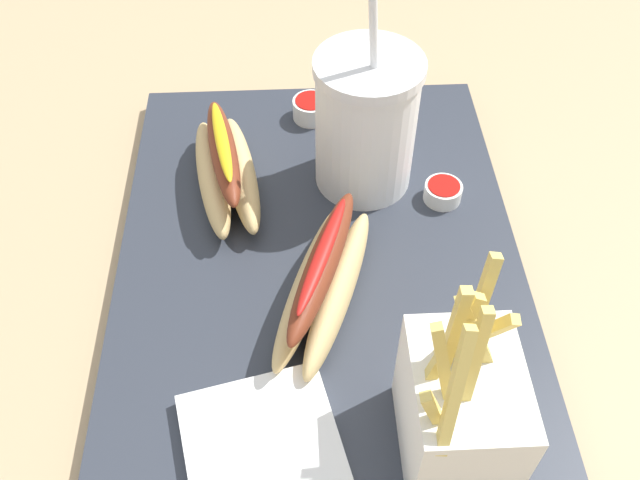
{
  "coord_description": "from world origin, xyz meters",
  "views": [
    {
      "loc": [
        0.38,
        -0.02,
        0.5
      ],
      "look_at": [
        0.0,
        0.0,
        0.05
      ],
      "focal_mm": 38.67,
      "sensor_mm": 36.0,
      "label": 1
    }
  ],
  "objects_px": {
    "hot_dog_1": "(226,170)",
    "napkin_stack": "(262,445)",
    "soda_cup": "(366,123)",
    "fries_basket": "(459,410)",
    "ketchup_cup_2": "(308,108)",
    "ketchup_cup_1": "(443,191)",
    "hot_dog_2": "(324,281)"
  },
  "relations": [
    {
      "from": "hot_dog_1",
      "to": "napkin_stack",
      "type": "bearing_deg",
      "value": 7.46
    },
    {
      "from": "soda_cup",
      "to": "fries_basket",
      "type": "distance_m",
      "value": 0.28
    },
    {
      "from": "hot_dog_1",
      "to": "ketchup_cup_2",
      "type": "height_order",
      "value": "hot_dog_1"
    },
    {
      "from": "ketchup_cup_1",
      "to": "napkin_stack",
      "type": "height_order",
      "value": "ketchup_cup_1"
    },
    {
      "from": "ketchup_cup_2",
      "to": "napkin_stack",
      "type": "bearing_deg",
      "value": -7.05
    },
    {
      "from": "soda_cup",
      "to": "ketchup_cup_1",
      "type": "xyz_separation_m",
      "value": [
        0.03,
        0.07,
        -0.06
      ]
    },
    {
      "from": "fries_basket",
      "to": "hot_dog_2",
      "type": "height_order",
      "value": "fries_basket"
    },
    {
      "from": "hot_dog_1",
      "to": "ketchup_cup_2",
      "type": "distance_m",
      "value": 0.13
    },
    {
      "from": "hot_dog_1",
      "to": "hot_dog_2",
      "type": "height_order",
      "value": "same"
    },
    {
      "from": "fries_basket",
      "to": "hot_dog_1",
      "type": "bearing_deg",
      "value": -147.79
    },
    {
      "from": "soda_cup",
      "to": "napkin_stack",
      "type": "xyz_separation_m",
      "value": [
        0.28,
        -0.1,
        -0.06
      ]
    },
    {
      "from": "hot_dog_1",
      "to": "napkin_stack",
      "type": "height_order",
      "value": "hot_dog_1"
    },
    {
      "from": "hot_dog_2",
      "to": "soda_cup",
      "type": "bearing_deg",
      "value": 162.8
    },
    {
      "from": "ketchup_cup_2",
      "to": "napkin_stack",
      "type": "relative_size",
      "value": 0.36
    },
    {
      "from": "hot_dog_1",
      "to": "napkin_stack",
      "type": "xyz_separation_m",
      "value": [
        0.27,
        0.03,
        -0.02
      ]
    },
    {
      "from": "hot_dog_2",
      "to": "hot_dog_1",
      "type": "bearing_deg",
      "value": -147.88
    },
    {
      "from": "fries_basket",
      "to": "ketchup_cup_2",
      "type": "xyz_separation_m",
      "value": [
        -0.37,
        -0.09,
        -0.04
      ]
    },
    {
      "from": "hot_dog_1",
      "to": "hot_dog_2",
      "type": "distance_m",
      "value": 0.16
    },
    {
      "from": "fries_basket",
      "to": "soda_cup",
      "type": "bearing_deg",
      "value": -172.27
    },
    {
      "from": "fries_basket",
      "to": "ketchup_cup_2",
      "type": "height_order",
      "value": "fries_basket"
    },
    {
      "from": "soda_cup",
      "to": "hot_dog_1",
      "type": "bearing_deg",
      "value": -85.49
    },
    {
      "from": "hot_dog_2",
      "to": "ketchup_cup_2",
      "type": "relative_size",
      "value": 4.67
    },
    {
      "from": "hot_dog_1",
      "to": "ketchup_cup_2",
      "type": "xyz_separation_m",
      "value": [
        -0.1,
        0.08,
        -0.01
      ]
    },
    {
      "from": "ketchup_cup_1",
      "to": "napkin_stack",
      "type": "xyz_separation_m",
      "value": [
        0.24,
        -0.17,
        -0.0
      ]
    },
    {
      "from": "soda_cup",
      "to": "ketchup_cup_2",
      "type": "distance_m",
      "value": 0.12
    },
    {
      "from": "fries_basket",
      "to": "ketchup_cup_1",
      "type": "bearing_deg",
      "value": 171.73
    },
    {
      "from": "soda_cup",
      "to": "ketchup_cup_1",
      "type": "distance_m",
      "value": 0.1
    },
    {
      "from": "fries_basket",
      "to": "napkin_stack",
      "type": "bearing_deg",
      "value": -91.03
    },
    {
      "from": "fries_basket",
      "to": "napkin_stack",
      "type": "xyz_separation_m",
      "value": [
        -0.0,
        -0.13,
        -0.05
      ]
    },
    {
      "from": "hot_dog_1",
      "to": "hot_dog_2",
      "type": "xyz_separation_m",
      "value": [
        0.14,
        0.09,
        0.0
      ]
    },
    {
      "from": "hot_dog_2",
      "to": "ketchup_cup_1",
      "type": "relative_size",
      "value": 5.08
    },
    {
      "from": "fries_basket",
      "to": "hot_dog_2",
      "type": "xyz_separation_m",
      "value": [
        -0.13,
        -0.08,
        -0.03
      ]
    }
  ]
}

